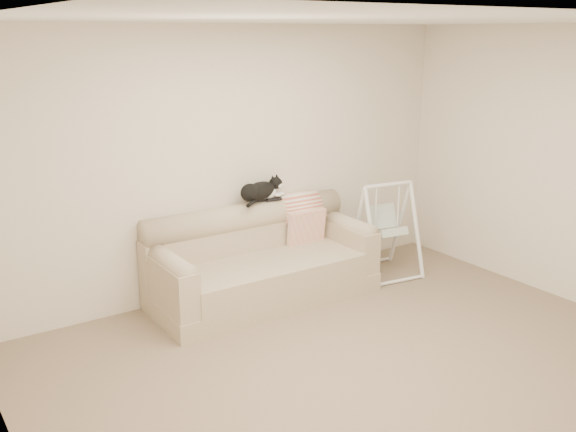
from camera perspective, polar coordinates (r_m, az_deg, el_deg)
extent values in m
plane|color=#725E4E|center=(5.20, 6.73, -13.05)|extent=(5.00, 5.00, 0.00)
cube|color=beige|center=(6.32, -4.71, 4.86)|extent=(5.00, 0.04, 2.60)
cube|color=beige|center=(3.67, -23.95, -4.85)|extent=(0.04, 4.00, 2.60)
cube|color=beige|center=(6.59, 23.98, 3.99)|extent=(0.04, 4.00, 2.60)
cube|color=white|center=(4.55, 7.84, 16.78)|extent=(5.00, 4.00, 0.02)
cube|color=tan|center=(6.30, -2.06, -6.66)|extent=(2.20, 0.90, 0.18)
cube|color=tan|center=(6.13, -1.54, -5.18)|extent=(1.80, 0.68, 0.24)
cube|color=tan|center=(6.45, -3.69, -2.89)|extent=(2.20, 0.22, 0.50)
cylinder|color=tan|center=(6.35, -3.74, -0.10)|extent=(2.16, 0.28, 0.28)
cube|color=tan|center=(5.77, -10.53, -5.92)|extent=(0.20, 0.88, 0.42)
cylinder|color=tan|center=(5.69, -10.64, -3.96)|extent=(0.18, 0.84, 0.18)
cube|color=tan|center=(6.73, 5.10, -2.47)|extent=(0.20, 0.88, 0.42)
cylinder|color=tan|center=(6.67, 5.15, -0.76)|extent=(0.18, 0.84, 0.18)
cube|color=black|center=(6.39, -2.40, 1.41)|extent=(0.18, 0.07, 0.02)
cube|color=gray|center=(6.38, -2.41, 1.53)|extent=(0.10, 0.05, 0.01)
cube|color=black|center=(6.42, -1.29, 1.50)|extent=(0.17, 0.06, 0.02)
ellipsoid|color=black|center=(6.35, -2.50, 2.25)|extent=(0.46, 0.33, 0.18)
ellipsoid|color=black|center=(6.25, -3.41, 2.09)|extent=(0.25, 0.23, 0.18)
ellipsoid|color=white|center=(6.43, -1.65, 2.09)|extent=(0.19, 0.16, 0.12)
ellipsoid|color=black|center=(6.47, -1.10, 2.95)|extent=(0.17, 0.17, 0.12)
ellipsoid|color=white|center=(6.45, -0.72, 2.74)|extent=(0.08, 0.08, 0.05)
sphere|color=#BF7272|center=(6.44, -0.54, 2.71)|extent=(0.01, 0.01, 0.01)
cone|color=black|center=(6.44, -1.38, 3.43)|extent=(0.08, 0.08, 0.06)
cone|color=black|center=(6.49, -1.00, 3.54)|extent=(0.06, 0.06, 0.06)
sphere|color=#B49B3A|center=(6.43, -0.89, 2.93)|extent=(0.02, 0.02, 0.02)
sphere|color=#B49B3A|center=(6.46, -0.65, 3.00)|extent=(0.02, 0.02, 0.02)
ellipsoid|color=white|center=(6.46, -0.99, 1.91)|extent=(0.10, 0.12, 0.04)
ellipsoid|color=white|center=(6.51, -0.68, 2.01)|extent=(0.10, 0.12, 0.04)
cylinder|color=black|center=(6.17, -3.24, 1.18)|extent=(0.20, 0.18, 0.04)
cylinder|color=#D45C43|center=(6.67, 0.81, 0.71)|extent=(0.44, 0.33, 0.33)
cube|color=#D45C43|center=(6.59, 1.65, -1.29)|extent=(0.44, 0.09, 0.42)
cylinder|color=white|center=(6.64, 7.44, -1.88)|extent=(0.09, 0.35, 1.00)
cylinder|color=white|center=(6.88, 6.06, -1.18)|extent=(0.09, 0.35, 1.00)
cylinder|color=white|center=(6.96, 11.37, -1.23)|extent=(0.09, 0.35, 1.00)
cylinder|color=white|center=(7.19, 9.91, -0.58)|extent=(0.09, 0.35, 1.00)
cylinder|color=white|center=(6.79, 8.90, 2.76)|extent=(0.57, 0.12, 0.04)
cylinder|color=white|center=(6.83, 10.01, -5.65)|extent=(0.57, 0.11, 0.03)
cylinder|color=white|center=(7.30, 7.22, -4.09)|extent=(0.57, 0.11, 0.03)
cube|color=white|center=(6.90, 8.87, -1.54)|extent=(0.37, 0.34, 0.19)
cube|color=white|center=(6.96, 8.31, -0.05)|extent=(0.35, 0.19, 0.26)
cylinder|color=white|center=(6.76, 7.82, 0.71)|extent=(0.02, 0.02, 0.47)
cylinder|color=white|center=(6.92, 9.79, 0.98)|extent=(0.02, 0.02, 0.47)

